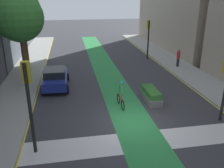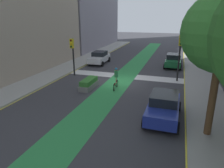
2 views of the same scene
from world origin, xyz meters
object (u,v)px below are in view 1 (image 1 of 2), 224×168
street_tree_far (21,10)px  median_planter (151,95)px  traffic_signal_far_right (148,32)px  cyclist_in_lane (121,93)px  traffic_signal_near_left (28,91)px  pedestrian_sidewalk_right_a (178,58)px  car_blue_left_far (56,78)px  street_tree_near (19,18)px

street_tree_far → median_planter: (9.68, -10.17, -5.20)m
traffic_signal_far_right → cyclist_in_lane: (-5.66, -11.90, -2.05)m
traffic_signal_far_right → street_tree_far: 13.36m
traffic_signal_near_left → median_planter: traffic_signal_near_left is taller
pedestrian_sidewalk_right_a → street_tree_far: size_ratio=0.24×
traffic_signal_far_right → median_planter: (-3.38, -11.28, -2.61)m
cyclist_in_lane → pedestrian_sidewalk_right_a: 10.79m
pedestrian_sidewalk_right_a → cyclist_in_lane: bearing=-134.2°
car_blue_left_far → median_planter: (6.64, -3.79, -0.40)m
cyclist_in_lane → street_tree_near: size_ratio=0.26×
traffic_signal_far_right → traffic_signal_near_left: bearing=-124.0°
street_tree_far → car_blue_left_far: bearing=-64.5°
traffic_signal_near_left → traffic_signal_far_right: size_ratio=1.02×
traffic_signal_near_left → street_tree_near: size_ratio=0.62×
car_blue_left_far → street_tree_far: size_ratio=0.58×
car_blue_left_far → cyclist_in_lane: (4.36, -4.41, 0.17)m
traffic_signal_near_left → traffic_signal_far_right: 19.06m
traffic_signal_near_left → median_planter: (7.29, 4.51, -2.66)m
traffic_signal_near_left → street_tree_near: bearing=100.3°
traffic_signal_far_right → street_tree_far: (-13.06, -1.11, 2.59)m
traffic_signal_near_left → street_tree_far: street_tree_far is taller
cyclist_in_lane → street_tree_near: 9.89m
median_planter → street_tree_far: bearing=133.6°
traffic_signal_near_left → median_planter: size_ratio=1.79×
traffic_signal_far_right → street_tree_far: bearing=-175.1°
traffic_signal_far_right → street_tree_far: size_ratio=0.59×
traffic_signal_near_left → cyclist_in_lane: traffic_signal_near_left is taller
traffic_signal_near_left → street_tree_far: bearing=99.3°
street_tree_far → traffic_signal_near_left: bearing=-80.7°
traffic_signal_far_right → pedestrian_sidewalk_right_a: traffic_signal_far_right is taller
traffic_signal_near_left → car_blue_left_far: 8.63m
traffic_signal_near_left → car_blue_left_far: size_ratio=1.04×
pedestrian_sidewalk_right_a → median_planter: 8.86m
traffic_signal_far_right → cyclist_in_lane: 13.34m
cyclist_in_lane → car_blue_left_far: bearing=134.7°
traffic_signal_near_left → median_planter: bearing=31.8°
pedestrian_sidewalk_right_a → street_tree_far: street_tree_far is taller
pedestrian_sidewalk_right_a → street_tree_near: (-14.28, -1.98, 4.28)m
traffic_signal_near_left → pedestrian_sidewalk_right_a: 17.21m
street_tree_near → traffic_signal_far_right: bearing=26.3°
traffic_signal_near_left → cyclist_in_lane: (5.01, 3.89, -2.10)m
cyclist_in_lane → street_tree_far: (-7.40, 10.79, 4.63)m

